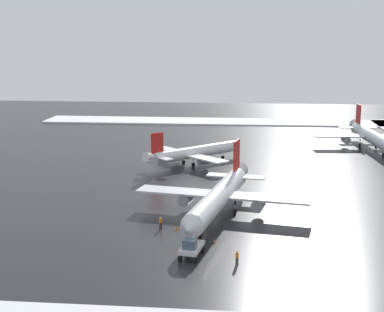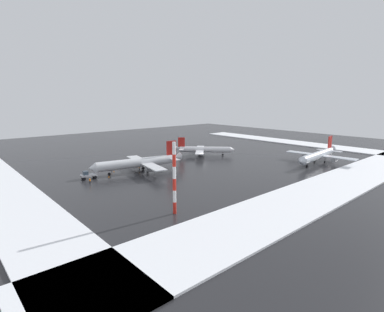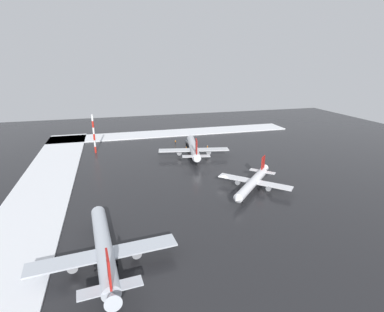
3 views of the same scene
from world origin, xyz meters
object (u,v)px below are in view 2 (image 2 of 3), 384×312
(ground_crew_by_nose_gear, at_px, (111,168))
(pushback_tug, at_px, (88,175))
(antenna_mast, at_px, (174,179))
(ground_crew_near_tug, at_px, (90,181))
(airplane_parked_starboard, at_px, (318,155))
(airplane_parked_portside, at_px, (140,162))
(traffic_cone_near_nose, at_px, (109,177))
(traffic_cone_mid_line, at_px, (114,171))
(ground_crew_beside_wing, at_px, (139,167))
(airplane_distant_tail, at_px, (204,149))

(ground_crew_by_nose_gear, bearing_deg, pushback_tug, 22.63)
(antenna_mast, bearing_deg, ground_crew_near_tug, 97.48)
(airplane_parked_starboard, distance_m, antenna_mast, 70.24)
(ground_crew_near_tug, bearing_deg, airplane_parked_portside, 166.49)
(pushback_tug, xyz_separation_m, traffic_cone_near_nose, (5.39, -2.45, -1.01))
(traffic_cone_mid_line, bearing_deg, airplane_parked_starboard, -30.99)
(ground_crew_by_nose_gear, xyz_separation_m, ground_crew_near_tug, (-11.85, -10.66, 0.00))
(ground_crew_beside_wing, bearing_deg, traffic_cone_near_nose, 116.67)
(pushback_tug, distance_m, traffic_cone_mid_line, 10.31)
(ground_crew_near_tug, relative_size, antenna_mast, 0.11)
(airplane_parked_portside, height_order, airplane_parked_starboard, airplane_parked_portside)
(traffic_cone_mid_line, bearing_deg, traffic_cone_near_nose, -129.20)
(ground_crew_by_nose_gear, bearing_deg, ground_crew_near_tug, 37.41)
(traffic_cone_near_nose, bearing_deg, antenna_mast, -94.46)
(pushback_tug, xyz_separation_m, antenna_mast, (2.59, -38.43, 6.28))
(airplane_parked_starboard, relative_size, antenna_mast, 2.03)
(airplane_distant_tail, bearing_deg, traffic_cone_near_nose, -126.91)
(airplane_parked_portside, relative_size, pushback_tug, 6.44)
(airplane_parked_portside, relative_size, ground_crew_near_tug, 18.36)
(airplane_parked_portside, bearing_deg, antenna_mast, 79.79)
(traffic_cone_mid_line, bearing_deg, ground_crew_by_nose_gear, 82.47)
(airplane_parked_starboard, xyz_separation_m, antenna_mast, (-70.00, -3.70, 4.55))
(airplane_distant_tail, height_order, antenna_mast, antenna_mast)
(airplane_parked_starboard, relative_size, traffic_cone_near_nose, 55.82)
(antenna_mast, xyz_separation_m, traffic_cone_mid_line, (7.23, 41.40, -7.28))
(airplane_parked_portside, bearing_deg, traffic_cone_mid_line, -29.17)
(pushback_tug, relative_size, ground_crew_near_tug, 2.85)
(airplane_parked_starboard, distance_m, ground_crew_near_tug, 79.90)
(ground_crew_beside_wing, bearing_deg, airplane_parked_starboard, -104.62)
(ground_crew_near_tug, bearing_deg, ground_crew_by_nose_gear, -161.00)
(airplane_parked_portside, distance_m, ground_crew_near_tug, 18.43)
(airplane_parked_portside, height_order, airplane_distant_tail, airplane_parked_portside)
(pushback_tug, bearing_deg, traffic_cone_near_nose, 164.17)
(airplane_parked_portside, relative_size, ground_crew_by_nose_gear, 18.36)
(ground_crew_beside_wing, bearing_deg, airplane_distant_tail, -64.46)
(airplane_parked_portside, height_order, ground_crew_near_tug, airplane_parked_portside)
(airplane_parked_starboard, xyz_separation_m, ground_crew_beside_wing, (-55.27, 34.26, -2.04))
(ground_crew_by_nose_gear, xyz_separation_m, antenna_mast, (-7.53, -43.62, 6.59))
(airplane_parked_portside, height_order, traffic_cone_mid_line, airplane_parked_portside)
(ground_crew_beside_wing, height_order, traffic_cone_mid_line, ground_crew_beside_wing)
(airplane_parked_portside, distance_m, pushback_tug, 16.60)
(pushback_tug, bearing_deg, airplane_distant_tail, -166.28)
(airplane_parked_portside, height_order, antenna_mast, antenna_mast)
(airplane_distant_tail, distance_m, traffic_cone_mid_line, 42.02)
(airplane_distant_tail, height_order, ground_crew_beside_wing, airplane_distant_tail)
(ground_crew_by_nose_gear, bearing_deg, traffic_cone_near_nose, 53.77)
(airplane_distant_tail, height_order, ground_crew_near_tug, airplane_distant_tail)
(traffic_cone_near_nose, bearing_deg, ground_crew_beside_wing, 9.49)
(antenna_mast, xyz_separation_m, traffic_cone_near_nose, (2.81, 35.97, -7.28))
(ground_crew_by_nose_gear, height_order, antenna_mast, antenna_mast)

